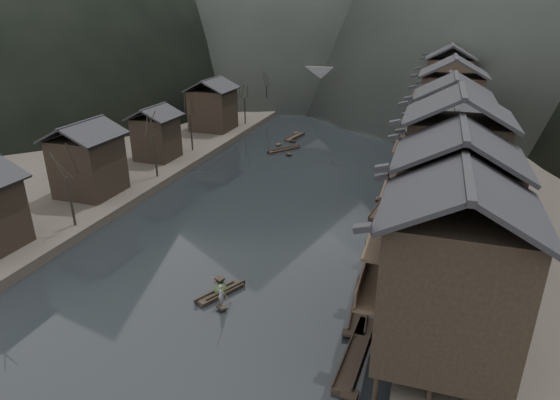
% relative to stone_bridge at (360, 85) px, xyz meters
% --- Properties ---
extents(water, '(300.00, 300.00, 0.00)m').
position_rel_stone_bridge_xyz_m(water, '(0.00, -72.00, -5.11)').
color(water, black).
rests_on(water, ground).
extents(left_bank, '(40.00, 200.00, 1.20)m').
position_rel_stone_bridge_xyz_m(left_bank, '(-35.00, -32.00, -4.51)').
color(left_bank, '#2D2823').
rests_on(left_bank, ground).
extents(stilt_houses, '(9.00, 67.60, 15.53)m').
position_rel_stone_bridge_xyz_m(stilt_houses, '(17.28, -52.65, 3.83)').
color(stilt_houses, black).
rests_on(stilt_houses, ground).
extents(left_houses, '(8.10, 53.20, 8.73)m').
position_rel_stone_bridge_xyz_m(left_houses, '(-20.50, -51.88, 0.55)').
color(left_houses, black).
rests_on(left_houses, left_bank).
extents(bare_trees, '(3.82, 72.81, 7.64)m').
position_rel_stone_bridge_xyz_m(bare_trees, '(-17.00, -46.49, 1.39)').
color(bare_trees, black).
rests_on(bare_trees, left_bank).
extents(moored_sampans, '(3.06, 56.52, 0.47)m').
position_rel_stone_bridge_xyz_m(moored_sampans, '(12.01, -55.34, -4.91)').
color(moored_sampans, black).
rests_on(moored_sampans, water).
extents(midriver_boats, '(4.31, 13.60, 0.45)m').
position_rel_stone_bridge_xyz_m(midriver_boats, '(-6.14, -31.90, -4.91)').
color(midriver_boats, black).
rests_on(midriver_boats, water).
extents(stone_bridge, '(40.00, 6.00, 9.00)m').
position_rel_stone_bridge_xyz_m(stone_bridge, '(0.00, 0.00, 0.00)').
color(stone_bridge, '#4C4C4F').
rests_on(stone_bridge, ground).
extents(hero_sampan, '(2.73, 4.34, 0.43)m').
position_rel_stone_bridge_xyz_m(hero_sampan, '(1.44, -74.93, -4.91)').
color(hero_sampan, black).
rests_on(hero_sampan, water).
extents(cargo_heap, '(0.99, 1.29, 0.59)m').
position_rel_stone_bridge_xyz_m(cargo_heap, '(1.35, -74.74, -4.38)').
color(cargo_heap, black).
rests_on(cargo_heap, hero_sampan).
extents(boatman, '(0.73, 0.65, 1.68)m').
position_rel_stone_bridge_xyz_m(boatman, '(2.16, -76.32, -3.84)').
color(boatman, slate).
rests_on(boatman, hero_sampan).
extents(bamboo_pole, '(0.74, 2.00, 3.68)m').
position_rel_stone_bridge_xyz_m(bamboo_pole, '(2.36, -76.32, -1.15)').
color(bamboo_pole, '#8C7A51').
rests_on(bamboo_pole, boatman).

